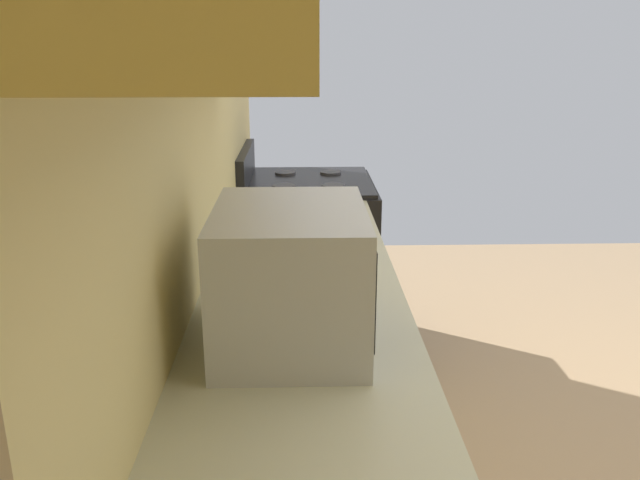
% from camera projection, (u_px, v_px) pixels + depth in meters
% --- Properties ---
extents(wall_back, '(4.10, 0.12, 2.82)m').
position_uv_depth(wall_back, '(165.00, 114.00, 1.71)').
color(wall_back, '#E5CC80').
rests_on(wall_back, ground_plane).
extents(oven_range, '(0.72, 0.68, 1.07)m').
position_uv_depth(oven_range, '(309.00, 263.00, 3.42)').
color(oven_range, black).
rests_on(oven_range, ground_plane).
extents(microwave, '(0.46, 0.37, 0.34)m').
position_uv_depth(microwave, '(291.00, 276.00, 1.55)').
color(microwave, '#B7BABF').
rests_on(microwave, counter_run).
extents(bowl, '(0.13, 0.13, 0.06)m').
position_uv_depth(bowl, '(310.00, 233.00, 2.36)').
color(bowl, silver).
rests_on(bowl, counter_run).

